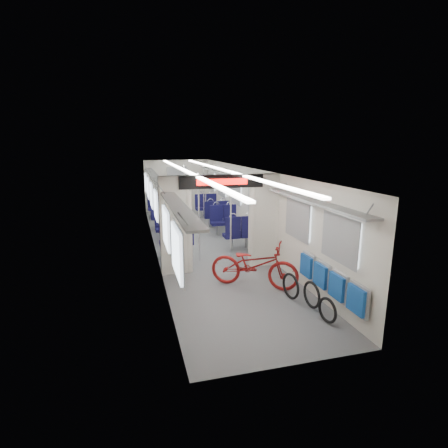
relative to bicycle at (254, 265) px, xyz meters
name	(u,v)px	position (x,y,z in m)	size (l,w,h in m)	color
carriage	(206,198)	(-0.40, 3.01, 1.00)	(12.00, 12.02, 2.31)	#515456
bicycle	(254,265)	(0.00, 0.00, 0.00)	(0.66, 1.90, 1.00)	maroon
flip_bench	(330,281)	(0.96, -1.38, 0.08)	(0.12, 2.10, 0.51)	gray
bike_hoop_a	(327,312)	(0.69, -1.79, -0.30)	(0.46, 0.46, 0.05)	black
bike_hoop_b	(312,296)	(0.71, -1.21, -0.26)	(0.52, 0.52, 0.05)	black
bike_hoop_c	(291,287)	(0.50, -0.75, -0.26)	(0.53, 0.53, 0.05)	black
seat_bay_near_left	(173,231)	(-1.33, 3.27, 0.03)	(0.89, 2.00, 1.08)	#0E0C35
seat_bay_near_right	(231,224)	(0.54, 3.61, 0.05)	(0.91, 2.08, 1.10)	#0E0C35
seat_bay_far_left	(162,208)	(-1.33, 6.82, 0.07)	(0.96, 2.29, 1.17)	#0E0C35
seat_bay_far_right	(211,208)	(0.54, 6.45, 0.04)	(0.90, 2.03, 1.09)	#0E0C35
stanchion_near_left	(199,218)	(-0.80, 1.96, 0.65)	(0.04, 0.04, 2.30)	silver
stanchion_near_right	(231,217)	(0.01, 1.85, 0.65)	(0.04, 0.04, 2.30)	silver
stanchion_far_left	(185,199)	(-0.68, 5.15, 0.65)	(0.04, 0.04, 2.30)	silver
stanchion_far_right	(204,199)	(-0.06, 4.94, 0.65)	(0.04, 0.04, 2.30)	silver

